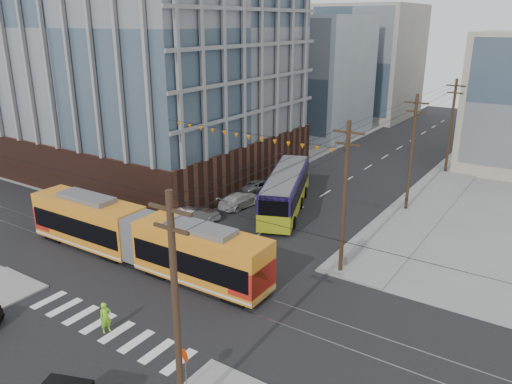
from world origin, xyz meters
TOP-DOWN VIEW (x-y plane):
  - ground at (0.00, 0.00)m, footprint 160.00×160.00m
  - office_building at (-22.00, 23.00)m, footprint 30.00×25.00m
  - bg_bldg_nw_near at (-17.00, 52.00)m, footprint 18.00×16.00m
  - bg_bldg_nw_far at (-14.00, 72.00)m, footprint 16.00×18.00m
  - utility_pole_near at (8.50, -6.00)m, footprint 0.30×0.30m
  - utility_pole_far at (8.50, 56.00)m, footprint 0.30×0.30m
  - streetcar at (-4.39, 4.15)m, footprint 21.40×3.34m
  - city_bus at (-1.13, 19.65)m, footprint 7.58×13.51m
  - parked_car_silver at (-5.99, 11.73)m, footprint 3.20×5.25m
  - parked_car_white at (-5.19, 17.87)m, footprint 2.45×5.07m
  - parked_car_grey at (-6.08, 22.79)m, footprint 3.38×4.79m
  - pedestrian at (0.26, -3.25)m, footprint 0.62×0.78m
  - stop_sign at (7.41, -4.47)m, footprint 0.90×0.90m
  - jersey_barrier at (8.30, 13.82)m, footprint 0.91×3.77m

SIDE VIEW (x-z plane):
  - ground at x=0.00m, z-range 0.00..0.00m
  - jersey_barrier at x=8.30m, z-range 0.00..0.75m
  - parked_car_grey at x=-6.08m, z-range 0.00..1.21m
  - parked_car_white at x=-5.19m, z-range 0.00..1.42m
  - parked_car_silver at x=-5.99m, z-range 0.00..1.63m
  - pedestrian at x=0.26m, z-range 0.00..1.86m
  - stop_sign at x=7.41m, z-range 0.00..2.26m
  - city_bus at x=-1.13m, z-range 0.00..3.79m
  - streetcar at x=-4.39m, z-range 0.00..4.12m
  - utility_pole_near at x=8.50m, z-range 0.00..11.00m
  - utility_pole_far at x=8.50m, z-range 0.00..11.00m
  - bg_bldg_nw_near at x=-17.00m, z-range 0.00..18.00m
  - bg_bldg_nw_far at x=-14.00m, z-range 0.00..20.00m
  - office_building at x=-22.00m, z-range 0.00..28.60m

